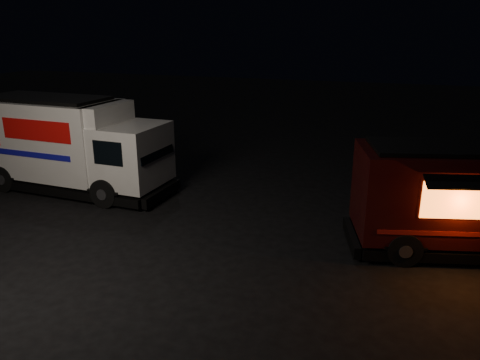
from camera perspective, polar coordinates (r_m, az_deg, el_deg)
name	(u,v)px	position (r m, az deg, el deg)	size (l,w,h in m)	color
ground	(133,241)	(12.55, -12.97, -7.26)	(80.00, 80.00, 0.00)	black
white_truck	(72,145)	(16.57, -19.79, 4.05)	(6.88, 2.35, 3.12)	white
red_truck	(471,199)	(12.59, 26.34, -2.14)	(5.71, 2.10, 2.66)	#330C09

